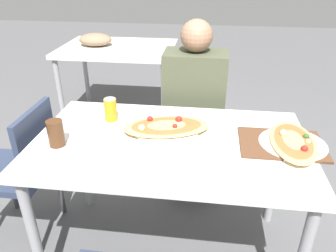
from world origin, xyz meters
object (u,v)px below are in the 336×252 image
at_px(chair_far_seated, 194,123).
at_px(pizza_main, 166,127).
at_px(soda_can, 111,110).
at_px(chair_side_left, 22,166).
at_px(pizza_second, 293,142).
at_px(dining_table, 170,153).
at_px(person_seated, 194,99).
at_px(drink_glass, 56,133).

relative_size(chair_far_seated, pizza_main, 1.74).
relative_size(pizza_main, soda_can, 3.85).
relative_size(chair_side_left, pizza_second, 2.01).
xyz_separation_m(dining_table, pizza_second, (0.57, 0.02, 0.09)).
bearing_deg(soda_can, pizza_second, -9.41).
bearing_deg(soda_can, dining_table, -26.31).
height_order(chair_far_seated, person_seated, person_seated).
height_order(chair_side_left, person_seated, person_seated).
distance_m(pizza_main, drink_glass, 0.53).
bearing_deg(drink_glass, pizza_main, 22.76).
distance_m(chair_far_seated, chair_side_left, 1.14).
relative_size(chair_far_seated, drink_glass, 6.63).
bearing_deg(pizza_second, chair_side_left, 178.44).
height_order(dining_table, pizza_main, pizza_main).
bearing_deg(person_seated, pizza_main, 77.78).
bearing_deg(person_seated, drink_glass, 50.29).
bearing_deg(chair_side_left, person_seated, -59.57).
xyz_separation_m(person_seated, soda_can, (-0.42, -0.44, 0.10)).
bearing_deg(chair_side_left, pizza_second, -91.56).
xyz_separation_m(dining_table, chair_far_seated, (0.08, 0.71, -0.19)).
relative_size(pizza_main, drink_glass, 3.80).
xyz_separation_m(chair_side_left, person_seated, (0.94, 0.55, 0.23)).
bearing_deg(pizza_second, soda_can, 170.59).
height_order(chair_side_left, pizza_main, chair_side_left).
relative_size(drink_glass, pizza_second, 0.30).
xyz_separation_m(dining_table, soda_can, (-0.34, 0.17, 0.14)).
height_order(dining_table, soda_can, soda_can).
distance_m(chair_far_seated, soda_can, 0.77).
bearing_deg(pizza_main, person_seated, 77.78).
height_order(person_seated, pizza_second, person_seated).
distance_m(dining_table, pizza_second, 0.58).
distance_m(dining_table, person_seated, 0.61).
bearing_deg(pizza_main, drink_glass, -157.24).
xyz_separation_m(dining_table, chair_side_left, (-0.85, 0.06, -0.19)).
relative_size(chair_far_seated, chair_side_left, 1.00).
bearing_deg(dining_table, soda_can, 153.69).
bearing_deg(chair_far_seated, soda_can, 52.13).
relative_size(chair_side_left, person_seated, 0.69).
xyz_separation_m(chair_side_left, pizza_main, (0.82, 0.03, 0.29)).
distance_m(drink_glass, pizza_second, 1.10).
bearing_deg(dining_table, chair_far_seated, 83.57).
bearing_deg(drink_glass, soda_can, 58.29).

